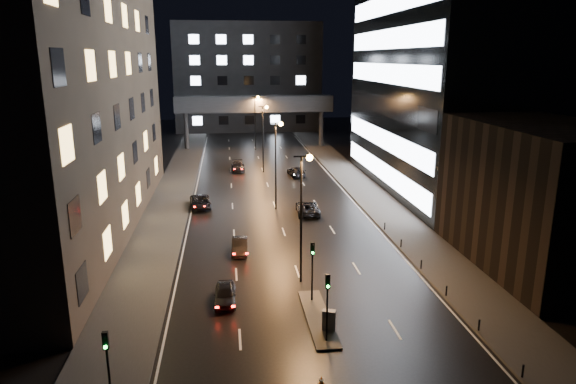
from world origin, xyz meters
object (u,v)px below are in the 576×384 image
at_px(car_away_b, 240,246).
at_px(utility_cabinet, 329,320).
at_px(car_toward_b, 296,171).
at_px(car_away_c, 200,202).
at_px(car_away_d, 238,166).
at_px(car_toward_a, 308,208).
at_px(car_away_a, 225,294).

relative_size(car_away_b, utility_cabinet, 2.96).
distance_m(car_away_b, car_toward_b, 31.39).
xyz_separation_m(car_away_c, car_toward_b, (13.39, 15.01, 0.01)).
height_order(car_away_d, car_toward_b, car_toward_b).
bearing_deg(car_toward_a, car_away_c, -15.66).
distance_m(car_toward_a, car_toward_b, 19.09).
distance_m(car_away_c, utility_cabinet, 30.97).
bearing_deg(car_away_b, car_away_d, 91.83).
relative_size(car_toward_a, utility_cabinet, 3.92).
relative_size(car_away_a, car_away_c, 0.77).
bearing_deg(car_toward_a, utility_cabinet, 86.85).
distance_m(car_toward_a, utility_cabinet, 25.60).
bearing_deg(car_toward_a, car_toward_b, -91.10).
height_order(car_toward_a, utility_cabinet, utility_cabinet).
height_order(car_toward_b, utility_cabinet, utility_cabinet).
relative_size(car_away_c, utility_cabinet, 3.74).
bearing_deg(car_away_a, car_toward_a, 67.01).
relative_size(car_away_d, utility_cabinet, 3.63).
bearing_deg(car_toward_b, car_away_c, 41.65).
xyz_separation_m(car_away_c, car_away_d, (4.89, 19.74, 0.01)).
distance_m(car_away_b, utility_cabinet, 15.43).
xyz_separation_m(car_away_b, car_away_c, (-4.16, 15.00, 0.04)).
distance_m(car_away_a, car_toward_b, 41.03).
xyz_separation_m(car_away_a, car_away_b, (1.33, 9.64, -0.00)).
height_order(car_away_c, utility_cabinet, utility_cabinet).
height_order(car_away_c, car_toward_b, car_toward_b).
height_order(car_away_b, car_away_c, car_away_c).
distance_m(car_away_a, car_away_c, 24.80).
relative_size(car_away_b, car_toward_b, 0.81).
xyz_separation_m(car_away_d, car_toward_b, (8.50, -4.73, 0.00)).
relative_size(car_away_a, car_toward_b, 0.79).
xyz_separation_m(car_away_a, utility_cabinet, (6.59, -4.86, 0.16)).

